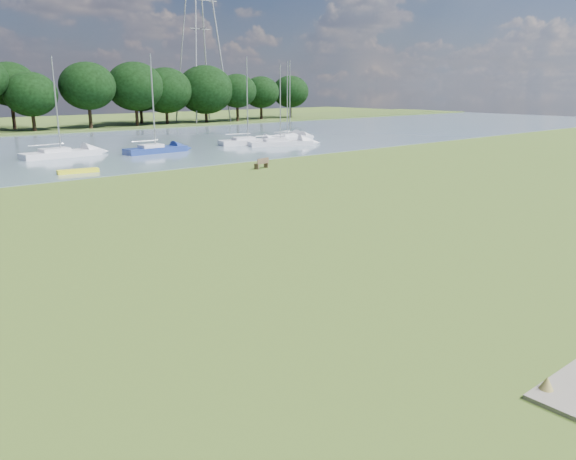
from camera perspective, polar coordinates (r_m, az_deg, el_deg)
ground at (r=22.44m, az=-3.53°, el=-2.21°), size 220.00×220.00×0.00m
riverbank_bench at (r=44.87m, az=-2.67°, el=6.79°), size 1.43×0.70×0.84m
kayak at (r=45.07m, az=-20.55°, el=5.63°), size 3.03×1.08×0.30m
sailboat_0 at (r=68.13m, az=-0.10°, el=9.52°), size 6.93×3.96×9.10m
sailboat_2 at (r=67.97m, az=0.14°, el=9.49°), size 6.22×1.94×9.20m
sailboat_4 at (r=55.75m, az=-22.16°, el=7.39°), size 7.18×2.62×8.86m
sailboat_6 at (r=56.44m, az=-13.37°, el=8.16°), size 6.33×2.17×9.23m
sailboat_7 at (r=61.95m, az=-0.85°, el=8.99°), size 7.18×4.40×8.50m
sailboat_9 at (r=63.15m, az=-4.15°, el=9.13°), size 6.76×3.09×9.35m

